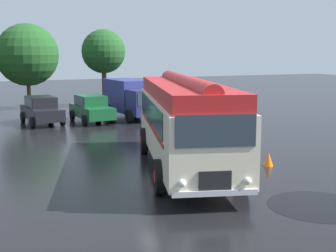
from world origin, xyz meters
TOP-DOWN VIEW (x-y plane):
  - ground_plane at (0.00, 0.00)m, footprint 120.00×120.00m
  - vintage_bus at (0.67, 0.99)m, footprint 5.34×10.36m
  - car_near_left at (-2.29, 14.59)m, footprint 2.21×4.32m
  - car_mid_left at (0.69, 14.12)m, footprint 2.14×4.29m
  - box_van at (3.65, 14.96)m, footprint 2.54×5.85m
  - tree_centre at (-1.82, 22.34)m, footprint 4.70×4.70m
  - tree_right_of_centre at (4.05, 22.03)m, footprint 3.49×3.49m
  - traffic_cone at (3.75, -0.05)m, footprint 0.36×0.36m
  - puddle_patch at (2.18, -4.49)m, footprint 2.87×2.87m

SIDE VIEW (x-z plane):
  - ground_plane at x=0.00m, z-range 0.00..0.00m
  - puddle_patch at x=2.18m, z-range 0.00..0.01m
  - traffic_cone at x=3.75m, z-range 0.00..0.55m
  - car_near_left at x=-2.29m, z-range 0.02..1.68m
  - car_mid_left at x=0.69m, z-range 0.02..1.68m
  - box_van at x=3.65m, z-range 0.11..2.61m
  - vintage_bus at x=0.67m, z-range 0.15..3.64m
  - tree_centre at x=-1.82m, z-range 0.85..7.34m
  - tree_right_of_centre at x=4.05m, z-range 1.34..7.47m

